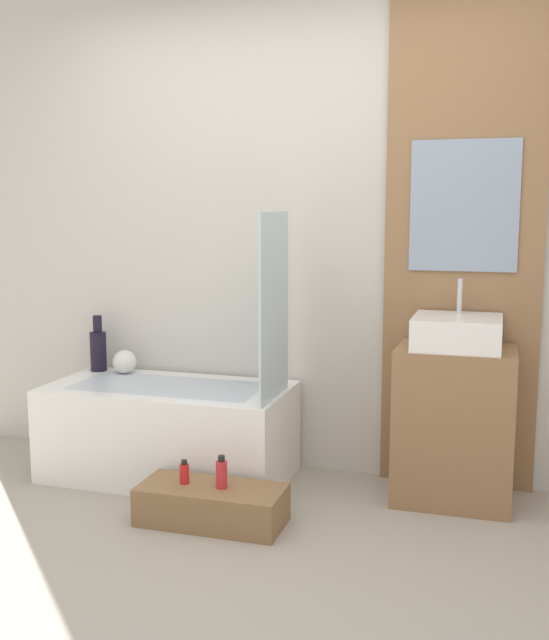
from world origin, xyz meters
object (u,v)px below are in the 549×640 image
(bottle_soap_secondary, at_px, (222,473))
(bathtub, at_px, (169,431))
(wooden_step_bench, at_px, (212,505))
(vase_round_light, at_px, (125,362))
(vase_tall_dark, at_px, (98,348))
(sink, at_px, (457,332))
(bottle_soap_primary, at_px, (184,473))

(bottle_soap_secondary, bearing_deg, bathtub, 134.23)
(wooden_step_bench, height_order, vase_round_light, vase_round_light)
(bathtub, distance_m, vase_tall_dark, 0.69)
(bathtub, height_order, sink, sink)
(bottle_soap_secondary, bearing_deg, wooden_step_bench, 180.00)
(vase_round_light, bearing_deg, wooden_step_bench, -41.42)
(bathtub, relative_size, bottle_soap_primary, 11.49)
(vase_tall_dark, height_order, bottle_soap_primary, vase_tall_dark)
(sink, bearing_deg, bottle_soap_secondary, -148.44)
(sink, xyz_separation_m, vase_round_light, (-1.83, 0.11, -0.27))
(bottle_soap_secondary, bearing_deg, bottle_soap_primary, 180.00)
(sink, relative_size, bottle_soap_secondary, 2.74)
(vase_round_light, bearing_deg, vase_tall_dark, 173.40)
(sink, xyz_separation_m, bottle_soap_primary, (-1.15, -0.60, -0.61))
(sink, distance_m, bottle_soap_primary, 1.44)
(sink, xyz_separation_m, vase_tall_dark, (-2.00, 0.13, -0.21))
(bathtub, height_order, bottle_soap_primary, bathtub)
(vase_round_light, bearing_deg, sink, -3.46)
(bathtub, distance_m, wooden_step_bench, 0.69)
(vase_tall_dark, relative_size, bottle_soap_primary, 2.89)
(wooden_step_bench, height_order, sink, sink)
(bathtub, bearing_deg, wooden_step_bench, -48.81)
(bathtub, xyz_separation_m, wooden_step_bench, (0.44, -0.50, -0.16))
(sink, relative_size, vase_tall_dark, 1.28)
(bathtub, bearing_deg, bottle_soap_primary, -58.51)
(wooden_step_bench, xyz_separation_m, vase_round_light, (-0.80, 0.71, 0.47))
(sink, xyz_separation_m, bottle_soap_secondary, (-0.97, -0.60, -0.59))
(bottle_soap_primary, bearing_deg, vase_round_light, 133.45)
(vase_tall_dark, distance_m, vase_round_light, 0.19)
(bottle_soap_primary, bearing_deg, bottle_soap_secondary, -0.00)
(sink, height_order, vase_round_light, sink)
(vase_round_light, bearing_deg, bottle_soap_secondary, -39.73)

